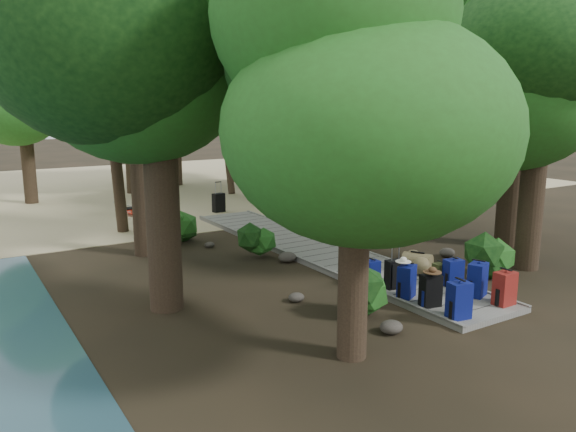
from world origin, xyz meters
TOP-DOWN VIEW (x-y plane):
  - ground at (0.00, 0.00)m, footprint 120.00×120.00m
  - sand_beach at (0.00, 16.00)m, footprint 40.00×22.00m
  - boardwalk at (0.00, 1.00)m, footprint 2.00×12.00m
  - backpack_left_a at (-0.71, -4.63)m, footprint 0.46×0.36m
  - backpack_left_b at (-0.67, -3.87)m, footprint 0.44×0.36m
  - backpack_left_c at (-0.71, -3.23)m, footprint 0.50×0.44m
  - backpack_left_d at (-0.63, -2.02)m, footprint 0.36×0.26m
  - backpack_right_a at (0.64, -4.61)m, footprint 0.43×0.31m
  - backpack_right_b at (0.60, -3.97)m, footprint 0.52×0.45m
  - backpack_right_c at (0.68, -3.24)m, footprint 0.44×0.35m
  - backpack_right_d at (0.62, -2.93)m, footprint 0.35×0.26m
  - duffel_right_khaki at (0.81, -2.01)m, footprint 0.72×0.81m
  - suitcase_on_boardwalk at (-0.53, -2.66)m, footprint 0.43×0.27m
  - lone_suitcase_on_sand at (0.20, 7.94)m, footprint 0.49×0.33m
  - hat_brown at (-0.70, -3.92)m, footprint 0.36×0.36m
  - hat_white at (-0.77, -3.17)m, footprint 0.32×0.32m
  - kayak at (-2.78, 9.41)m, footprint 1.18×3.07m
  - sun_lounger at (3.74, 9.47)m, footprint 1.35×2.20m
  - tree_right_a at (3.63, -3.00)m, footprint 5.17×5.17m
  - tree_right_b at (5.21, -1.26)m, footprint 6.03×6.03m
  - tree_right_c at (3.61, 1.38)m, footprint 5.77×5.77m
  - tree_right_d at (5.02, 4.53)m, footprint 5.26×5.26m
  - tree_right_e at (4.33, 6.69)m, footprint 5.12×5.12m
  - tree_right_f at (6.00, 9.69)m, footprint 5.64×5.64m
  - tree_left_a at (-3.29, -4.65)m, footprint 4.23×4.23m
  - tree_left_b at (-5.10, -0.90)m, footprint 5.36×5.36m
  - tree_left_c at (-4.13, 3.44)m, footprint 4.91×4.91m
  - tree_back_a at (-1.17, 14.37)m, footprint 4.63×4.63m
  - tree_back_b at (1.44, 15.85)m, footprint 6.15×6.15m
  - tree_back_c at (4.67, 15.47)m, footprint 5.19×5.19m
  - tree_back_d at (-5.60, 13.91)m, footprint 4.57×4.57m
  - palm_right_a at (3.27, 6.09)m, footprint 4.19×4.19m
  - palm_right_b at (4.84, 11.46)m, footprint 4.18×4.18m
  - palm_right_c at (2.83, 11.88)m, footprint 4.30×4.30m
  - palm_left_a at (-4.15, 6.48)m, footprint 4.93×4.93m
  - rock_left_a at (-2.08, -4.29)m, footprint 0.44×0.39m
  - rock_left_b at (-2.64, -1.97)m, footprint 0.35×0.31m
  - rock_left_c at (-1.20, 0.70)m, footprint 0.49×0.44m
  - rock_left_d at (-2.32, 3.19)m, footprint 0.29×0.26m
  - rock_right_a at (1.67, -3.05)m, footprint 0.45×0.41m
  - rock_right_b at (2.76, -1.19)m, footprint 0.44×0.40m
  - rock_right_c at (1.53, 1.02)m, footprint 0.31×0.28m
  - rock_right_d at (2.49, 4.44)m, footprint 0.58×0.52m
  - shrub_left_a at (-2.12, -3.41)m, footprint 1.08×1.08m
  - shrub_left_b at (-1.68, 1.42)m, footprint 1.00×1.00m
  - shrub_left_c at (-2.88, 4.48)m, footprint 1.12×1.12m
  - shrub_right_a at (2.29, -2.89)m, footprint 1.06×1.06m
  - shrub_right_b at (2.34, 2.20)m, footprint 1.30×1.30m
  - shrub_right_c at (1.63, 5.13)m, footprint 0.89×0.89m

SIDE VIEW (x-z plane):
  - ground at x=0.00m, z-range 0.00..0.00m
  - sand_beach at x=0.00m, z-range 0.00..0.02m
  - boardwalk at x=0.00m, z-range 0.00..0.12m
  - rock_left_d at x=-2.32m, z-range 0.00..0.16m
  - rock_right_c at x=1.53m, z-range 0.00..0.17m
  - rock_left_b at x=-2.64m, z-range 0.00..0.19m
  - rock_left_a at x=-2.08m, z-range 0.00..0.24m
  - rock_right_b at x=2.76m, z-range 0.00..0.24m
  - rock_right_a at x=1.67m, z-range 0.00..0.25m
  - rock_left_c at x=-1.20m, z-range 0.00..0.27m
  - rock_right_d at x=2.49m, z-range 0.00..0.32m
  - kayak at x=-2.78m, z-range 0.02..0.32m
  - duffel_right_khaki at x=0.81m, z-range 0.12..0.57m
  - sun_lounger at x=3.74m, z-range 0.02..0.70m
  - backpack_right_d at x=0.62m, z-range 0.12..0.62m
  - lone_suitcase_on_sand at x=0.20m, z-range 0.02..0.74m
  - backpack_left_d at x=-0.63m, z-range 0.12..0.65m
  - shrub_right_c at x=1.63m, z-range 0.00..0.80m
  - suitcase_on_boardwalk at x=-0.53m, z-range 0.12..0.76m
  - shrub_left_b at x=-1.68m, z-range 0.00..0.90m
  - backpack_right_c at x=0.68m, z-range 0.12..0.79m
  - backpack_left_b at x=-0.67m, z-range 0.12..0.84m
  - shrub_right_a at x=2.29m, z-range 0.00..0.96m
  - shrub_left_a at x=-2.12m, z-range 0.00..0.97m
  - backpack_right_a at x=0.64m, z-range 0.12..0.88m
  - backpack_left_c at x=-0.71m, z-range 0.12..0.88m
  - shrub_left_c at x=-2.88m, z-range 0.00..1.00m
  - backpack_left_a at x=-0.71m, z-range 0.12..0.90m
  - backpack_right_b at x=0.60m, z-range 0.12..0.91m
  - shrub_right_b at x=2.34m, z-range 0.00..1.17m
  - hat_brown at x=-0.70m, z-range 0.84..0.94m
  - hat_white at x=-0.77m, z-range 0.88..0.99m
  - palm_right_c at x=2.83m, z-range 0.00..6.84m
  - tree_left_a at x=-3.29m, z-range 0.00..7.05m
  - palm_right_a at x=3.27m, z-range 0.00..7.14m
  - tree_back_d at x=-5.60m, z-range 0.00..7.61m
  - palm_left_a at x=-4.15m, z-range 0.00..7.84m
  - tree_back_a at x=-1.17m, z-range 0.00..8.01m
  - palm_right_b at x=4.84m, z-range 0.00..8.07m
  - tree_left_c at x=-4.13m, z-range 0.00..8.53m
  - tree_right_a at x=3.63m, z-range 0.00..8.62m
  - tree_right_e at x=4.33m, z-range 0.00..9.22m
  - tree_back_c at x=4.67m, z-range 0.00..9.35m
  - tree_left_b at x=-5.10m, z-range 0.00..9.64m
  - tree_right_d at x=5.02m, z-range 0.00..9.65m
  - tree_right_c at x=3.61m, z-range 0.00..9.98m
  - tree_right_f at x=6.00m, z-range 0.00..10.08m
  - tree_right_b at x=5.21m, z-range 0.00..10.77m
  - tree_back_b at x=1.44m, z-range 0.00..10.97m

